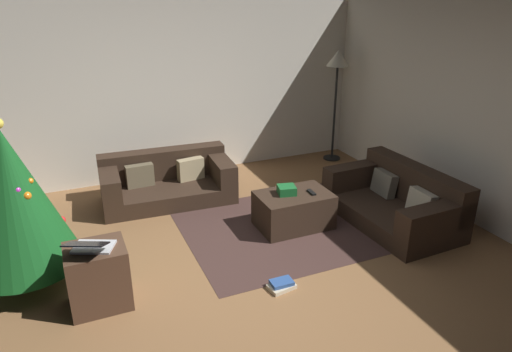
% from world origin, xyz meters
% --- Properties ---
extents(ground_plane, '(6.40, 6.40, 0.00)m').
position_xyz_m(ground_plane, '(0.00, 0.00, 0.00)').
color(ground_plane, brown).
extents(rear_partition, '(6.40, 0.12, 2.60)m').
position_xyz_m(rear_partition, '(0.00, 3.14, 1.30)').
color(rear_partition, silver).
rests_on(rear_partition, ground_plane).
extents(corner_partition, '(0.12, 6.40, 2.60)m').
position_xyz_m(corner_partition, '(3.14, 0.00, 1.30)').
color(corner_partition, silver).
rests_on(corner_partition, ground_plane).
extents(couch_left, '(1.76, 0.95, 0.63)m').
position_xyz_m(couch_left, '(-0.19, 2.23, 0.25)').
color(couch_left, '#332319').
rests_on(couch_left, ground_plane).
extents(couch_right, '(1.00, 1.67, 0.67)m').
position_xyz_m(couch_right, '(2.25, 0.46, 0.26)').
color(couch_right, '#332319').
rests_on(couch_right, ground_plane).
extents(ottoman, '(0.87, 0.57, 0.43)m').
position_xyz_m(ottoman, '(1.01, 0.84, 0.21)').
color(ottoman, '#332319').
rests_on(ottoman, ground_plane).
extents(gift_box, '(0.24, 0.23, 0.10)m').
position_xyz_m(gift_box, '(0.93, 0.87, 0.48)').
color(gift_box, '#19662D').
rests_on(gift_box, ottoman).
extents(tv_remote, '(0.06, 0.16, 0.02)m').
position_xyz_m(tv_remote, '(1.21, 0.77, 0.44)').
color(tv_remote, black).
rests_on(tv_remote, ottoman).
extents(christmas_tree, '(1.06, 1.06, 1.66)m').
position_xyz_m(christmas_tree, '(-1.90, 0.84, 0.90)').
color(christmas_tree, brown).
rests_on(christmas_tree, ground_plane).
extents(side_table, '(0.52, 0.44, 0.59)m').
position_xyz_m(side_table, '(-1.30, 0.20, 0.30)').
color(side_table, '#4C3323').
rests_on(side_table, ground_plane).
extents(laptop, '(0.46, 0.48, 0.17)m').
position_xyz_m(laptop, '(-1.32, 0.15, 0.64)').
color(laptop, silver).
rests_on(laptop, side_table).
extents(book_stack, '(0.28, 0.21, 0.08)m').
position_xyz_m(book_stack, '(0.32, -0.24, 0.04)').
color(book_stack, beige).
rests_on(book_stack, ground_plane).
extents(corner_lamp, '(0.36, 0.36, 1.78)m').
position_xyz_m(corner_lamp, '(2.72, 2.69, 1.52)').
color(corner_lamp, black).
rests_on(corner_lamp, ground_plane).
extents(area_rug, '(2.60, 2.00, 0.01)m').
position_xyz_m(area_rug, '(1.01, 0.84, 0.00)').
color(area_rug, '#412B26').
rests_on(area_rug, ground_plane).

